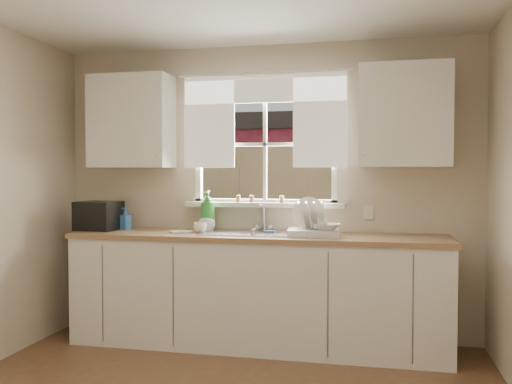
% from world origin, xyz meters
% --- Properties ---
extents(room_walls, '(3.62, 4.02, 2.50)m').
position_xyz_m(room_walls, '(0.00, -0.07, 1.24)').
color(room_walls, beige).
rests_on(room_walls, ground).
extents(window, '(1.38, 0.16, 1.06)m').
position_xyz_m(window, '(0.00, 2.00, 1.49)').
color(window, white).
rests_on(window, room_walls).
extents(curtains, '(1.50, 0.03, 0.81)m').
position_xyz_m(curtains, '(0.00, 1.95, 1.93)').
color(curtains, white).
rests_on(curtains, room_walls).
extents(base_cabinets, '(3.00, 0.62, 0.87)m').
position_xyz_m(base_cabinets, '(0.00, 1.68, 0.43)').
color(base_cabinets, white).
rests_on(base_cabinets, ground).
extents(countertop, '(3.04, 0.65, 0.04)m').
position_xyz_m(countertop, '(0.00, 1.68, 0.89)').
color(countertop, '#97724B').
rests_on(countertop, base_cabinets).
extents(upper_cabinet_left, '(0.70, 0.33, 0.80)m').
position_xyz_m(upper_cabinet_left, '(-1.15, 1.82, 1.85)').
color(upper_cabinet_left, white).
rests_on(upper_cabinet_left, room_walls).
extents(upper_cabinet_right, '(0.70, 0.33, 0.80)m').
position_xyz_m(upper_cabinet_right, '(1.15, 1.82, 1.85)').
color(upper_cabinet_right, white).
rests_on(upper_cabinet_right, room_walls).
extents(wall_outlet, '(0.08, 0.01, 0.12)m').
position_xyz_m(wall_outlet, '(0.88, 1.99, 1.08)').
color(wall_outlet, beige).
rests_on(wall_outlet, room_walls).
extents(sill_jars, '(0.42, 0.04, 0.06)m').
position_xyz_m(sill_jars, '(-0.05, 1.94, 1.18)').
color(sill_jars, brown).
rests_on(sill_jars, window).
extents(backyard, '(20.00, 10.00, 6.13)m').
position_xyz_m(backyard, '(0.58, 8.42, 3.46)').
color(backyard, '#335421').
rests_on(backyard, ground).
extents(sink, '(0.88, 0.52, 0.40)m').
position_xyz_m(sink, '(0.00, 1.71, 0.84)').
color(sink, '#B7B7BC').
rests_on(sink, countertop).
extents(dish_rack, '(0.43, 0.34, 0.30)m').
position_xyz_m(dish_rack, '(0.46, 1.65, 0.99)').
color(dish_rack, white).
rests_on(dish_rack, countertop).
extents(bowl, '(0.25, 0.25, 0.05)m').
position_xyz_m(bowl, '(0.57, 1.60, 0.99)').
color(bowl, white).
rests_on(bowl, dish_rack).
extents(soap_bottle_a, '(0.17, 0.17, 0.34)m').
position_xyz_m(soap_bottle_a, '(-0.46, 1.82, 1.08)').
color(soap_bottle_a, '#2E8D32').
rests_on(soap_bottle_a, countertop).
extents(soap_bottle_b, '(0.10, 0.10, 0.19)m').
position_xyz_m(soap_bottle_b, '(-1.20, 1.78, 1.01)').
color(soap_bottle_b, '#3370C0').
rests_on(soap_bottle_b, countertop).
extents(soap_bottle_c, '(0.17, 0.17, 0.18)m').
position_xyz_m(soap_bottle_c, '(-0.46, 1.81, 1.00)').
color(soap_bottle_c, beige).
rests_on(soap_bottle_c, countertop).
extents(saucer, '(0.19, 0.19, 0.01)m').
position_xyz_m(saucer, '(-0.64, 1.66, 0.92)').
color(saucer, white).
rests_on(saucer, countertop).
extents(cup, '(0.12, 0.12, 0.09)m').
position_xyz_m(cup, '(-0.47, 1.66, 0.95)').
color(cup, white).
rests_on(cup, countertop).
extents(black_appliance, '(0.36, 0.32, 0.25)m').
position_xyz_m(black_appliance, '(-1.40, 1.69, 1.03)').
color(black_appliance, black).
rests_on(black_appliance, countertop).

